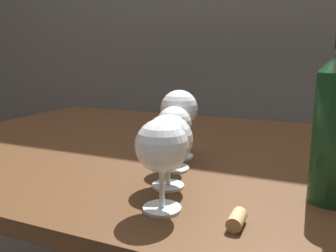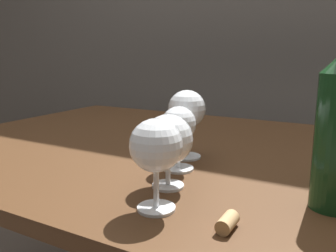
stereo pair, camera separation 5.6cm
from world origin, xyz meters
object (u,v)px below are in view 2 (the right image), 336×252
at_px(wine_glass_chardonnay, 168,140).
at_px(cork, 227,223).
at_px(wine_glass_cabernet, 156,148).
at_px(wine_glass_amber, 186,111).
at_px(wine_glass_white, 179,126).

bearing_deg(wine_glass_chardonnay, cork, -33.93).
xyz_separation_m(wine_glass_cabernet, cork, (0.12, -0.01, -0.09)).
bearing_deg(cork, wine_glass_cabernet, 176.13).
bearing_deg(wine_glass_amber, cork, -54.50).
distance_m(wine_glass_cabernet, wine_glass_amber, 0.29).
relative_size(wine_glass_white, cork, 3.20).
bearing_deg(wine_glass_cabernet, wine_glass_amber, 106.85).
bearing_deg(cork, wine_glass_white, 132.07).
xyz_separation_m(wine_glass_chardonnay, cork, (0.15, -0.10, -0.08)).
bearing_deg(wine_glass_white, wine_glass_cabernet, -72.77).
height_order(wine_glass_cabernet, wine_glass_white, wine_glass_cabernet).
height_order(wine_glass_chardonnay, wine_glass_white, same).
relative_size(wine_glass_cabernet, cork, 3.45).
height_order(wine_glass_cabernet, wine_glass_amber, wine_glass_amber).
relative_size(wine_glass_chardonnay, wine_glass_white, 1.00).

